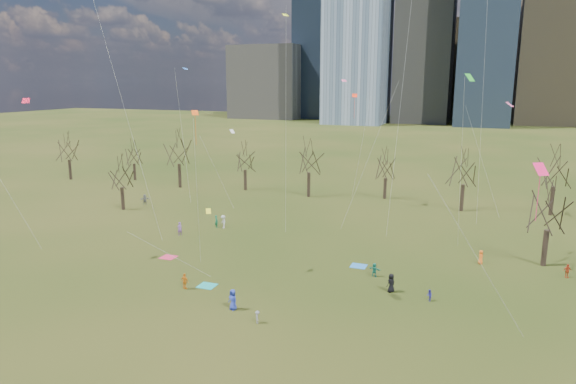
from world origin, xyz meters
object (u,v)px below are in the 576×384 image
(blanket_crimson, at_px, (168,257))
(person_0, at_px, (233,300))
(blanket_teal, at_px, (207,286))
(blanket_navy, at_px, (359,266))
(person_4, at_px, (185,281))

(blanket_crimson, height_order, person_0, person_0)
(blanket_crimson, bearing_deg, person_0, -36.38)
(blanket_teal, distance_m, person_0, 5.92)
(blanket_crimson, bearing_deg, blanket_navy, 13.24)
(blanket_teal, distance_m, person_4, 2.16)
(blanket_navy, bearing_deg, blanket_crimson, -166.76)
(blanket_teal, relative_size, person_4, 1.07)
(blanket_navy, xyz_separation_m, person_4, (-13.53, -11.50, 0.74))
(blanket_teal, height_order, blanket_navy, same)
(person_4, bearing_deg, person_0, 169.63)
(blanket_navy, relative_size, person_4, 1.07)
(blanket_crimson, xyz_separation_m, person_0, (12.43, -9.16, 0.88))
(blanket_navy, relative_size, person_0, 0.89)
(blanket_teal, height_order, person_4, person_4)
(person_0, distance_m, person_4, 6.51)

